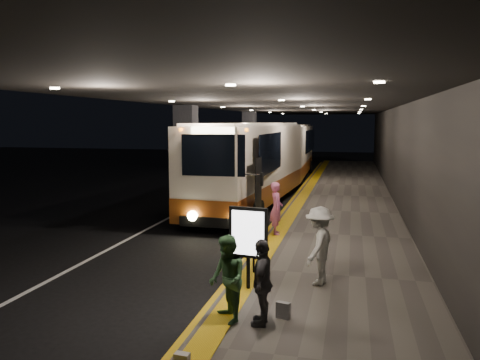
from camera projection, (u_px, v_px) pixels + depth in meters
The scene contains 17 objects.
ground at pixel (189, 237), 15.21m from camera, with size 90.00×90.00×0.00m, color black.
lane_line_white at pixel (189, 208), 20.45m from camera, with size 0.12×50.00×0.01m, color silver.
kerb_stripe_yellow at pixel (283, 212), 19.48m from camera, with size 0.18×50.00×0.01m, color gold.
sidewalk at pixel (341, 213), 18.92m from camera, with size 4.50×50.00×0.15m, color #514C44.
tactile_strip at pixel (295, 209), 19.35m from camera, with size 0.50×50.00×0.01m, color gold.
terminal_wall at pixel (403, 141), 18.03m from camera, with size 0.10×50.00×6.00m, color black.
support_columns at pixel (186, 160), 19.14m from camera, with size 0.80×24.80×4.40m.
canopy at pixel (288, 100), 18.88m from camera, with size 9.00×50.00×0.40m, color black.
coach_main at pixel (251, 168), 20.32m from camera, with size 3.12×11.60×3.58m.
coach_second at pixel (290, 154), 30.78m from camera, with size 2.54×11.01×3.44m.
passenger_boarding at pixel (276, 208), 14.92m from camera, with size 0.61×0.40×1.69m, color #CA5E8B.
passenger_waiting_green at pixel (227, 279), 8.38m from camera, with size 0.77×0.47×1.58m, color #3C6D40.
passenger_waiting_white at pixel (319, 246), 10.33m from camera, with size 1.12×0.52×1.74m, color silver.
passenger_waiting_grey at pixel (262, 282), 8.27m from camera, with size 0.91×0.47×1.55m, color #4A494E.
bag_polka at pixel (283, 310), 8.57m from camera, with size 0.25×0.11×0.31m, color black.
info_sign at pixel (248, 234), 9.96m from camera, with size 0.85×0.22×1.79m.
stanchion_post at pixel (254, 249), 11.12m from camera, with size 0.05×0.05×1.15m, color black.
Camera 1 is at (5.11, -14.05, 3.74)m, focal length 35.00 mm.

